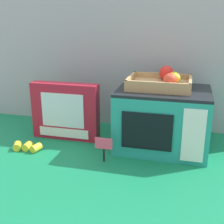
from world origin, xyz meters
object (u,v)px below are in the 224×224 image
(toy_microwave, at_px, (162,119))
(cookie_set_box, at_px, (65,111))
(loose_toy_banana, at_px, (27,147))
(price_sign, at_px, (104,146))
(food_groups_crate, at_px, (162,82))

(toy_microwave, bearing_deg, cookie_set_box, -179.02)
(loose_toy_banana, bearing_deg, price_sign, -2.69)
(food_groups_crate, distance_m, price_sign, 0.36)
(toy_microwave, bearing_deg, food_groups_crate, 113.15)
(price_sign, bearing_deg, cookie_set_box, 141.81)
(food_groups_crate, relative_size, loose_toy_banana, 1.96)
(toy_microwave, relative_size, loose_toy_banana, 2.86)
(toy_microwave, height_order, price_sign, toy_microwave)
(price_sign, bearing_deg, toy_microwave, 43.44)
(food_groups_crate, height_order, price_sign, food_groups_crate)
(food_groups_crate, distance_m, loose_toy_banana, 0.64)
(price_sign, distance_m, loose_toy_banana, 0.35)
(cookie_set_box, bearing_deg, toy_microwave, 0.98)
(toy_microwave, bearing_deg, price_sign, -136.56)
(price_sign, height_order, loose_toy_banana, price_sign)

